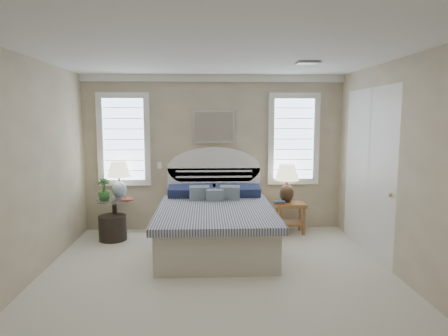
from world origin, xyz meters
TOP-DOWN VIEW (x-y plane):
  - floor at (0.00, 0.00)m, footprint 4.50×5.00m
  - ceiling at (0.00, 0.00)m, footprint 4.50×5.00m
  - wall_back at (0.00, 2.50)m, footprint 4.50×0.02m
  - wall_left at (-2.25, 0.00)m, footprint 0.02×5.00m
  - wall_right at (2.25, 0.00)m, footprint 0.02×5.00m
  - crown_molding at (0.00, 2.46)m, footprint 4.50×0.08m
  - hvac_vent at (1.20, 0.80)m, footprint 0.30×0.20m
  - switch_plate at (-0.95, 2.48)m, footprint 0.08×0.01m
  - window_left at (-1.55, 2.48)m, footprint 0.90×0.06m
  - window_right at (1.40, 2.48)m, footprint 0.90×0.06m
  - painting at (0.00, 2.46)m, footprint 0.74×0.04m
  - closet_door at (2.23, 1.20)m, footprint 0.02×1.80m
  - bed at (0.00, 1.46)m, footprint 1.72×2.28m
  - side_table_left at (-1.65, 2.05)m, footprint 0.56×0.56m
  - nightstand_right at (1.30, 2.15)m, footprint 0.50×0.40m
  - floor_pot at (-1.66, 1.89)m, footprint 0.51×0.51m
  - lamp_left at (-1.60, 2.21)m, footprint 0.51×0.51m
  - lamp_right at (1.24, 2.21)m, footprint 0.43×0.43m
  - potted_plant at (-1.81, 2.02)m, footprint 0.24×0.24m
  - books_left at (-1.43, 1.98)m, footprint 0.22×0.19m
  - books_right at (1.10, 2.07)m, footprint 0.19×0.15m

SIDE VIEW (x-z plane):
  - floor at x=0.00m, z-range -0.01..0.01m
  - floor_pot at x=-1.66m, z-range 0.00..0.40m
  - bed at x=0.00m, z-range -0.35..1.12m
  - nightstand_right at x=1.30m, z-range 0.12..0.65m
  - side_table_left at x=-1.65m, z-range 0.07..0.70m
  - books_right at x=1.10m, z-range 0.53..0.58m
  - books_left at x=-1.43m, z-range 0.63..0.65m
  - potted_plant at x=-1.81m, z-range 0.63..0.99m
  - lamp_right at x=1.24m, z-range 0.60..1.27m
  - lamp_left at x=-1.60m, z-range 0.70..1.33m
  - switch_plate at x=-0.95m, z-range 1.09..1.21m
  - closet_door at x=2.23m, z-range 0.00..2.40m
  - wall_back at x=0.00m, z-range 0.00..2.70m
  - wall_left at x=-2.25m, z-range 0.00..2.70m
  - wall_right at x=2.25m, z-range 0.00..2.70m
  - window_left at x=-1.55m, z-range 0.80..2.40m
  - window_right at x=1.40m, z-range 0.80..2.40m
  - painting at x=0.00m, z-range 1.53..2.11m
  - crown_molding at x=0.00m, z-range 2.58..2.70m
  - hvac_vent at x=1.20m, z-range 2.67..2.69m
  - ceiling at x=0.00m, z-range 2.70..2.71m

